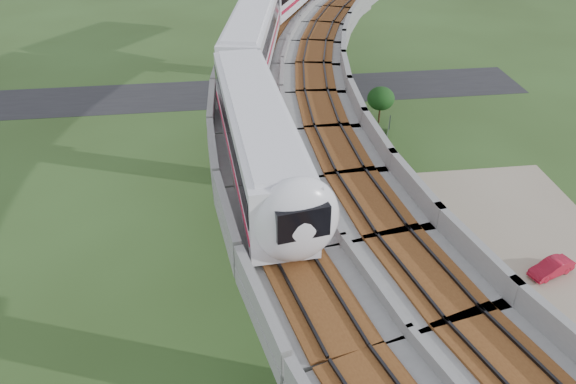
% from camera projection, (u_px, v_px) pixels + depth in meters
% --- Properties ---
extents(ground, '(160.00, 160.00, 0.00)m').
position_uv_depth(ground, '(289.00, 271.00, 36.99)').
color(ground, '#2E451B').
rests_on(ground, ground).
extents(dirt_lot, '(18.00, 26.00, 0.04)m').
position_uv_depth(dirt_lot, '(504.00, 273.00, 36.78)').
color(dirt_lot, gray).
rests_on(dirt_lot, ground).
extents(asphalt_road, '(60.00, 8.00, 0.03)m').
position_uv_depth(asphalt_road, '(255.00, 92.00, 61.92)').
color(asphalt_road, '#232326').
rests_on(asphalt_road, ground).
extents(viaduct, '(19.58, 73.98, 11.40)m').
position_uv_depth(viaduct, '(355.00, 147.00, 32.45)').
color(viaduct, '#99968E').
rests_on(viaduct, ground).
extents(metro_train, '(21.59, 58.58, 3.64)m').
position_uv_depth(metro_train, '(298.00, 9.00, 45.08)').
color(metro_train, white).
rests_on(metro_train, ground).
extents(fence, '(3.87, 38.73, 1.50)m').
position_uv_depth(fence, '(433.00, 250.00, 37.60)').
color(fence, '#2D382D').
rests_on(fence, ground).
extents(tree_0, '(2.65, 2.65, 3.68)m').
position_uv_depth(tree_0, '(381.00, 99.00, 54.21)').
color(tree_0, '#382314').
rests_on(tree_0, ground).
extents(tree_1, '(2.26, 2.26, 2.74)m').
position_uv_depth(tree_1, '(373.00, 149.00, 47.36)').
color(tree_1, '#382314').
rests_on(tree_1, ground).
extents(tree_2, '(2.40, 2.40, 3.40)m').
position_uv_depth(tree_2, '(380.00, 216.00, 38.09)').
color(tree_2, '#382314').
rests_on(tree_2, ground).
extents(tree_3, '(1.84, 1.84, 2.79)m').
position_uv_depth(tree_3, '(441.00, 317.00, 30.80)').
color(tree_3, '#382314').
rests_on(tree_3, ground).
extents(car_white, '(1.64, 3.19, 1.04)m').
position_uv_depth(car_white, '(449.00, 312.00, 33.11)').
color(car_white, silver).
rests_on(car_white, dirt_lot).
extents(car_red, '(3.38, 2.14, 1.05)m').
position_uv_depth(car_red, '(551.00, 268.00, 36.39)').
color(car_red, '#A80F24').
rests_on(car_red, dirt_lot).
extents(car_dark, '(4.01, 3.14, 1.09)m').
position_uv_depth(car_dark, '(446.00, 246.00, 38.23)').
color(car_dark, black).
rests_on(car_dark, dirt_lot).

